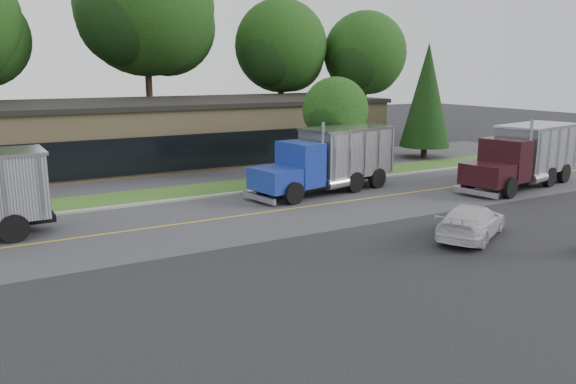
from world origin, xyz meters
TOP-DOWN VIEW (x-y plane):
  - ground at (0.00, 0.00)m, footprint 140.00×140.00m
  - road at (0.00, 9.00)m, footprint 60.00×8.00m
  - center_line at (0.00, 9.00)m, footprint 60.00×0.12m
  - curb at (0.00, 13.20)m, footprint 60.00×0.30m
  - grass_verge at (0.00, 15.00)m, footprint 60.00×3.40m
  - far_parking at (0.00, 20.00)m, footprint 60.00×7.00m
  - strip_mall at (2.00, 26.00)m, footprint 32.00×12.00m
  - tree_far_c at (4.18, 34.14)m, footprint 12.01×11.30m
  - tree_far_d at (16.14, 33.11)m, footprint 8.91×8.39m
  - tree_far_e at (24.13, 31.10)m, footprint 8.30×7.81m
  - evergreen_right at (20.00, 18.00)m, footprint 3.67×3.67m
  - tree_verge at (10.06, 15.05)m, footprint 4.22×3.97m
  - dump_truck_blue at (7.47, 11.55)m, footprint 8.80×4.07m
  - dump_truck_maroon at (17.77, 7.44)m, footprint 9.00×4.22m
  - rally_car at (7.50, 1.65)m, footprint 4.81×3.71m

SIDE VIEW (x-z plane):
  - ground at x=0.00m, z-range 0.00..0.00m
  - road at x=0.00m, z-range -0.01..0.01m
  - center_line at x=0.00m, z-range 0.00..0.00m
  - curb at x=0.00m, z-range -0.06..0.06m
  - grass_verge at x=0.00m, z-range -0.01..0.01m
  - far_parking at x=0.00m, z-range -0.01..0.01m
  - rally_car at x=7.50m, z-range 0.00..1.30m
  - dump_truck_blue at x=7.47m, z-range 0.13..3.49m
  - dump_truck_maroon at x=17.77m, z-range 0.13..3.49m
  - strip_mall at x=2.00m, z-range 0.00..4.00m
  - tree_verge at x=10.06m, z-range 0.82..6.84m
  - evergreen_right at x=20.00m, z-range 0.41..8.75m
  - tree_far_e at x=24.13m, z-range 1.63..13.48m
  - tree_far_d at x=16.14m, z-range 1.76..14.47m
  - tree_far_c at x=4.18m, z-range 2.37..19.50m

